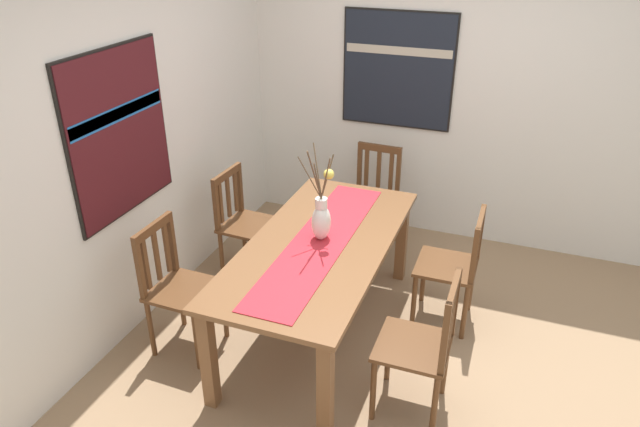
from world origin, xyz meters
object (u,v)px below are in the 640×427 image
object	(u,v)px
centerpiece_vase	(322,217)
chair_3	(245,222)
chair_1	(455,264)
painting_on_back_wall	(119,133)
chair_0	(178,286)
dining_table	(320,255)
chair_2	(424,343)
chair_4	(373,196)
painting_on_side_wall	(398,70)

from	to	relation	value
centerpiece_vase	chair_3	distance (m)	1.05
chair_1	chair_3	xyz separation A→B (m)	(0.05, 1.70, -0.01)
painting_on_back_wall	chair_0	bearing A→B (deg)	-112.99
dining_table	chair_3	bearing A→B (deg)	58.88
chair_2	painting_on_back_wall	xyz separation A→B (m)	(0.20, 2.10, 0.95)
chair_4	chair_2	bearing A→B (deg)	-155.51
centerpiece_vase	chair_1	world-z (taller)	centerpiece_vase
dining_table	chair_1	world-z (taller)	chair_1
dining_table	chair_1	xyz separation A→B (m)	(0.46, -0.85, -0.16)
dining_table	chair_0	size ratio (longest dim) A/B	2.09
chair_2	painting_on_side_wall	bearing A→B (deg)	19.05
dining_table	chair_1	distance (m)	0.98
chair_4	chair_3	bearing A→B (deg)	135.35
painting_on_back_wall	painting_on_side_wall	xyz separation A→B (m)	(2.06, -1.32, 0.05)
chair_0	chair_3	world-z (taller)	chair_0
painting_on_side_wall	chair_0	bearing A→B (deg)	158.44
chair_0	chair_2	xyz separation A→B (m)	(-0.01, -1.67, 0.01)
chair_0	chair_4	bearing A→B (deg)	-24.65
dining_table	chair_2	bearing A→B (deg)	-120.10
dining_table	centerpiece_vase	world-z (taller)	centerpiece_vase
chair_1	chair_4	size ratio (longest dim) A/B	0.98
dining_table	chair_4	bearing A→B (deg)	0.39
centerpiece_vase	chair_2	bearing A→B (deg)	-122.22
centerpiece_vase	painting_on_side_wall	distance (m)	1.84
painting_on_back_wall	chair_2	bearing A→B (deg)	-95.39
centerpiece_vase	painting_on_back_wall	bearing A→B (deg)	104.25
dining_table	centerpiece_vase	bearing A→B (deg)	4.45
centerpiece_vase	painting_on_back_wall	distance (m)	1.42
chair_3	chair_0	bearing A→B (deg)	179.99
centerpiece_vase	chair_2	distance (m)	1.06
chair_2	chair_3	distance (m)	1.94
chair_0	dining_table	bearing A→B (deg)	-61.16
chair_3	painting_on_back_wall	bearing A→B (deg)	151.14
centerpiece_vase	chair_4	distance (m)	1.38
chair_1	chair_2	world-z (taller)	chair_2
chair_1	dining_table	bearing A→B (deg)	118.39
painting_on_back_wall	painting_on_side_wall	size ratio (longest dim) A/B	1.09
painting_on_back_wall	dining_table	bearing A→B (deg)	-77.64
centerpiece_vase	painting_on_side_wall	bearing A→B (deg)	-1.57
chair_3	centerpiece_vase	bearing A→B (deg)	-118.99
chair_1	painting_on_back_wall	size ratio (longest dim) A/B	0.82
chair_3	painting_on_side_wall	distance (m)	1.86
chair_0	painting_on_side_wall	world-z (taller)	painting_on_side_wall
chair_2	chair_3	size ratio (longest dim) A/B	1.03
centerpiece_vase	chair_0	size ratio (longest dim) A/B	0.75
centerpiece_vase	chair_4	xyz separation A→B (m)	(1.31, 0.01, -0.43)
chair_1	chair_4	xyz separation A→B (m)	(0.89, 0.86, -0.01)
dining_table	chair_1	size ratio (longest dim) A/B	2.16
chair_1	chair_3	bearing A→B (deg)	88.37
painting_on_back_wall	chair_4	bearing A→B (deg)	-37.84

